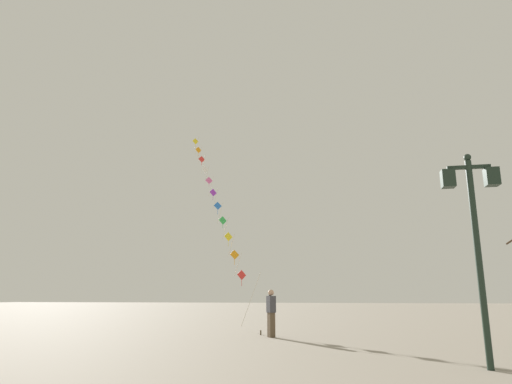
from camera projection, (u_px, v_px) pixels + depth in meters
ground_plane at (346, 328)px, 21.04m from camera, size 160.00×160.00×0.00m
twin_lantern_lamp_post at (474, 216)px, 9.87m from camera, size 1.20×0.28×4.61m
kite_train at (216, 200)px, 25.56m from camera, size 7.01×11.65×12.58m
kite_flyer at (271, 312)px, 16.64m from camera, size 0.45×0.60×1.71m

